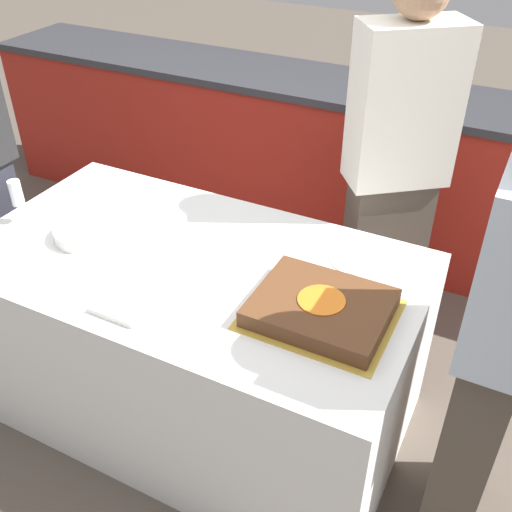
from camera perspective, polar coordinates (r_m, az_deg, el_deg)
ground_plane at (r=2.63m, az=-5.21°, el=-13.93°), size 14.00×14.00×0.00m
back_counter at (r=3.46m, az=7.77°, el=8.76°), size 4.40×0.58×0.92m
dining_table at (r=2.36m, az=-5.69°, el=-7.89°), size 1.63×0.91×0.76m
cake at (r=1.86m, az=6.19°, el=-4.94°), size 0.45×0.38×0.06m
plate_stack at (r=2.31m, az=-15.88°, el=2.23°), size 0.23×0.23×0.04m
wine_glass at (r=2.43m, az=-21.84°, el=5.42°), size 0.06×0.06×0.18m
side_plate_near_cake at (r=2.13m, az=9.44°, el=-0.33°), size 0.18×0.18×0.00m
utensil_pile at (r=1.93m, az=-12.91°, el=-5.00°), size 0.17×0.10×0.02m
person_cutting_cake at (r=2.42m, az=12.94°, el=6.81°), size 0.42×0.39×1.67m
person_seated_right at (r=1.84m, az=22.18°, el=-7.34°), size 0.22×0.39×1.56m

